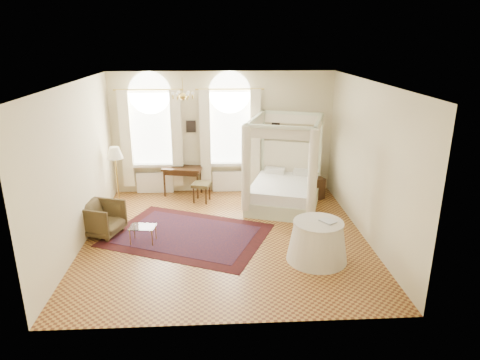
# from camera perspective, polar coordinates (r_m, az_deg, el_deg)

# --- Properties ---
(ground) EXTENTS (6.00, 6.00, 0.00)m
(ground) POSITION_cam_1_polar(r_m,az_deg,el_deg) (9.42, -1.88, -7.54)
(ground) COLOR #AE7B32
(ground) RESTS_ON ground
(room_walls) EXTENTS (6.00, 6.00, 6.00)m
(room_walls) POSITION_cam_1_polar(r_m,az_deg,el_deg) (8.74, -2.02, 4.21)
(room_walls) COLOR beige
(room_walls) RESTS_ON ground
(window_left) EXTENTS (1.62, 0.27, 3.29)m
(window_left) POSITION_cam_1_polar(r_m,az_deg,el_deg) (11.77, -11.64, 5.13)
(window_left) COLOR white
(window_left) RESTS_ON room_walls
(window_right) EXTENTS (1.62, 0.27, 3.29)m
(window_right) POSITION_cam_1_polar(r_m,az_deg,el_deg) (11.65, -1.33, 5.37)
(window_right) COLOR white
(window_right) RESTS_ON room_walls
(chandelier) EXTENTS (0.51, 0.45, 0.50)m
(chandelier) POSITION_cam_1_polar(r_m,az_deg,el_deg) (9.77, -7.63, 11.12)
(chandelier) COLOR #B3933B
(chandelier) RESTS_ON room_walls
(wall_pictures) EXTENTS (2.54, 0.03, 0.39)m
(wall_pictures) POSITION_cam_1_polar(r_m,az_deg,el_deg) (11.65, -1.92, 7.40)
(wall_pictures) COLOR black
(wall_pictures) RESTS_ON room_walls
(canopy_bed) EXTENTS (2.25, 2.51, 2.28)m
(canopy_bed) POSITION_cam_1_polar(r_m,az_deg,el_deg) (10.93, 5.91, -0.91)
(canopy_bed) COLOR beige
(canopy_bed) RESTS_ON ground
(nightstand) EXTENTS (0.50, 0.48, 0.57)m
(nightstand) POSITION_cam_1_polar(r_m,az_deg,el_deg) (11.66, 10.02, -1.06)
(nightstand) COLOR #321B0D
(nightstand) RESTS_ON ground
(nightstand_lamp) EXTENTS (0.27, 0.27, 0.40)m
(nightstand_lamp) POSITION_cam_1_polar(r_m,az_deg,el_deg) (11.47, 9.81, 1.52)
(nightstand_lamp) COLOR #B3933B
(nightstand_lamp) RESTS_ON nightstand
(writing_desk) EXTENTS (1.13, 0.74, 0.78)m
(writing_desk) POSITION_cam_1_polar(r_m,az_deg,el_deg) (11.73, -7.67, 1.16)
(writing_desk) COLOR #321B0D
(writing_desk) RESTS_ON ground
(laptop) EXTENTS (0.32, 0.21, 0.02)m
(laptop) POSITION_cam_1_polar(r_m,az_deg,el_deg) (11.77, -8.28, 1.84)
(laptop) COLOR black
(laptop) RESTS_ON writing_desk
(stool) EXTENTS (0.55, 0.55, 0.51)m
(stool) POSITION_cam_1_polar(r_m,az_deg,el_deg) (11.25, -5.16, -0.81)
(stool) COLOR #423A1C
(stool) RESTS_ON ground
(armchair) EXTENTS (1.02, 1.00, 0.74)m
(armchair) POSITION_cam_1_polar(r_m,az_deg,el_deg) (9.85, -17.91, -4.94)
(armchair) COLOR #45371D
(armchair) RESTS_ON ground
(coffee_table) EXTENTS (0.58, 0.44, 0.37)m
(coffee_table) POSITION_cam_1_polar(r_m,az_deg,el_deg) (9.25, -12.86, -6.27)
(coffee_table) COLOR silver
(coffee_table) RESTS_ON ground
(floor_lamp) EXTENTS (0.40, 0.40, 1.56)m
(floor_lamp) POSITION_cam_1_polar(r_m,az_deg,el_deg) (11.08, -16.34, 3.10)
(floor_lamp) COLOR #B3933B
(floor_lamp) RESTS_ON ground
(oriental_rug) EXTENTS (3.97, 3.49, 0.01)m
(oriental_rug) POSITION_cam_1_polar(r_m,az_deg,el_deg) (9.55, -6.97, -7.27)
(oriental_rug) COLOR #3E0E10
(oriental_rug) RESTS_ON ground
(side_table) EXTENTS (1.18, 1.18, 0.80)m
(side_table) POSITION_cam_1_polar(r_m,az_deg,el_deg) (8.47, 10.28, -8.03)
(side_table) COLOR beige
(side_table) RESTS_ON ground
(book) EXTENTS (0.35, 0.37, 0.03)m
(book) POSITION_cam_1_polar(r_m,az_deg,el_deg) (8.25, 11.12, -5.60)
(book) COLOR black
(book) RESTS_ON side_table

